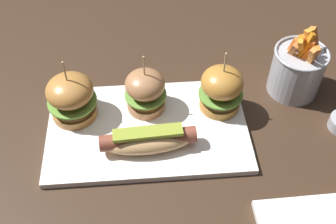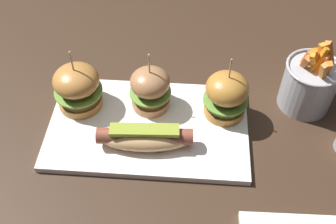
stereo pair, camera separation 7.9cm
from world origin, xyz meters
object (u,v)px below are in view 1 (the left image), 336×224
at_px(platter_main, 148,129).
at_px(slider_center, 148,91).
at_px(slider_left, 72,97).
at_px(hot_dog, 148,140).
at_px(slider_right, 222,89).
at_px(fries_bucket, 298,70).

bearing_deg(platter_main, slider_center, 86.08).
relative_size(slider_left, slider_center, 1.03).
height_order(platter_main, hot_dog, hot_dog).
xyz_separation_m(slider_left, slider_right, (0.30, -0.00, 0.00)).
relative_size(hot_dog, slider_center, 1.33).
height_order(platter_main, slider_center, slider_center).
bearing_deg(hot_dog, slider_right, 32.10).
bearing_deg(slider_center, slider_left, -176.74).
bearing_deg(slider_center, platter_main, -93.92).
height_order(slider_center, fries_bucket, fries_bucket).
xyz_separation_m(slider_right, fries_bucket, (0.17, 0.05, -0.01)).
xyz_separation_m(slider_center, slider_right, (0.15, -0.01, 0.00)).
distance_m(slider_center, fries_bucket, 0.32).
relative_size(slider_left, fries_bucket, 0.92).
bearing_deg(platter_main, slider_right, 16.37).
relative_size(slider_center, fries_bucket, 0.89).
distance_m(platter_main, slider_left, 0.16).
bearing_deg(fries_bucket, slider_right, -163.48).
distance_m(platter_main, hot_dog, 0.06).
distance_m(slider_left, slider_right, 0.30).
relative_size(slider_center, slider_right, 0.96).
height_order(hot_dog, fries_bucket, fries_bucket).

